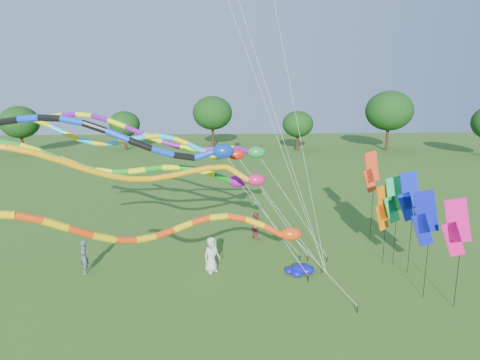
{
  "coord_description": "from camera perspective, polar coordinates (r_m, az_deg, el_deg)",
  "views": [
    {
      "loc": [
        -2.86,
        -13.57,
        8.65
      ],
      "look_at": [
        -1.61,
        4.72,
        4.8
      ],
      "focal_mm": 30.0,
      "sensor_mm": 36.0,
      "label": 1
    }
  ],
  "objects": [
    {
      "name": "ground",
      "position": [
        16.34,
        7.21,
        -20.2
      ],
      "size": [
        160.0,
        160.0,
        0.0
      ],
      "primitive_type": "plane",
      "color": "#305C18",
      "rests_on": "ground"
    },
    {
      "name": "tree_ring",
      "position": [
        15.54,
        -6.23,
        -0.81
      ],
      "size": [
        115.33,
        122.49,
        9.51
      ],
      "color": "#382314",
      "rests_on": "ground"
    },
    {
      "name": "tube_kite_red",
      "position": [
        13.53,
        -5.95,
        -6.98
      ],
      "size": [
        11.62,
        3.86,
        6.16
      ],
      "rotation": [
        0.0,
        0.0,
        0.27
      ],
      "color": "black",
      "rests_on": "ground"
    },
    {
      "name": "tube_kite_orange",
      "position": [
        16.64,
        -12.5,
        1.41
      ],
      "size": [
        14.75,
        4.19,
        7.68
      ],
      "rotation": [
        0.0,
        0.0,
        0.25
      ],
      "color": "black",
      "rests_on": "ground"
    },
    {
      "name": "tube_kite_purple",
      "position": [
        21.95,
        -11.12,
        6.12
      ],
      "size": [
        16.51,
        4.48,
        8.45
      ],
      "rotation": [
        0.0,
        0.0,
        -0.25
      ],
      "color": "black",
      "rests_on": "ground"
    },
    {
      "name": "tube_kite_blue",
      "position": [
        17.86,
        -17.99,
        5.84
      ],
      "size": [
        16.54,
        1.3,
        8.66
      ],
      "rotation": [
        0.0,
        0.0,
        0.01
      ],
      "color": "black",
      "rests_on": "ground"
    },
    {
      "name": "tube_kite_cyan",
      "position": [
        19.72,
        -10.7,
        4.91
      ],
      "size": [
        13.19,
        1.1,
        8.11
      ],
      "rotation": [
        0.0,
        0.0,
        0.04
      ],
      "color": "black",
      "rests_on": "ground"
    },
    {
      "name": "tube_kite_green",
      "position": [
        20.1,
        -12.86,
        1.55
      ],
      "size": [
        15.05,
        1.05,
        7.35
      ],
      "rotation": [
        0.0,
        0.0,
        0.05
      ],
      "color": "black",
      "rests_on": "ground"
    },
    {
      "name": "banner_pole_green",
      "position": [
        21.64,
        21.0,
        -2.66
      ],
      "size": [
        1.16,
        0.26,
        4.78
      ],
      "rotation": [
        0.0,
        0.0,
        0.15
      ],
      "color": "black",
      "rests_on": "ground"
    },
    {
      "name": "banner_pole_red",
      "position": [
        24.6,
        18.14,
        1.07
      ],
      "size": [
        1.14,
        0.39,
        5.57
      ],
      "rotation": [
        0.0,
        0.0,
        0.27
      ],
      "color": "black",
      "rests_on": "ground"
    },
    {
      "name": "banner_pole_blue_a",
      "position": [
        18.7,
        24.8,
        -4.99
      ],
      "size": [
        1.15,
        0.31,
        4.85
      ],
      "rotation": [
        0.0,
        0.0,
        -0.2
      ],
      "color": "black",
      "rests_on": "ground"
    },
    {
      "name": "banner_pole_orange",
      "position": [
        21.78,
        19.7,
        -3.72
      ],
      "size": [
        1.11,
        0.49,
        4.32
      ],
      "rotation": [
        0.0,
        0.0,
        0.36
      ],
      "color": "black",
      "rests_on": "ground"
    },
    {
      "name": "banner_pole_blue_b",
      "position": [
        20.83,
        22.92,
        -2.18
      ],
      "size": [
        1.16,
        0.15,
        5.2
      ],
      "rotation": [
        0.0,
        0.0,
        -0.06
      ],
      "color": "black",
      "rests_on": "ground"
    },
    {
      "name": "banner_pole_magenta_b",
      "position": [
        18.44,
        28.38,
        -5.97
      ],
      "size": [
        1.1,
        0.53,
        4.72
      ],
      "rotation": [
        0.0,
        0.0,
        -0.41
      ],
      "color": "black",
      "rests_on": "ground"
    },
    {
      "name": "blue_nylon_heap",
      "position": [
        20.77,
        8.48,
        -12.29
      ],
      "size": [
        1.05,
        1.37,
        0.42
      ],
      "color": "#0D0DAA",
      "rests_on": "ground"
    },
    {
      "name": "person_a",
      "position": [
        20.36,
        -4.07,
        -10.54
      ],
      "size": [
        1.05,
        0.99,
        1.8
      ],
      "primitive_type": "imported",
      "rotation": [
        0.0,
        0.0,
        0.65
      ],
      "color": "beige",
      "rests_on": "ground"
    },
    {
      "name": "person_b",
      "position": [
        21.6,
        -21.34,
        -10.13
      ],
      "size": [
        0.64,
        0.74,
        1.72
      ],
      "primitive_type": "imported",
      "rotation": [
        0.0,
        0.0,
        -1.12
      ],
      "color": "#424E5C",
      "rests_on": "ground"
    },
    {
      "name": "person_c",
      "position": [
        24.85,
        2.26,
        -6.48
      ],
      "size": [
        0.95,
        1.02,
        1.66
      ],
      "primitive_type": "imported",
      "rotation": [
        0.0,
        0.0,
        2.11
      ],
      "color": "maroon",
      "rests_on": "ground"
    }
  ]
}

